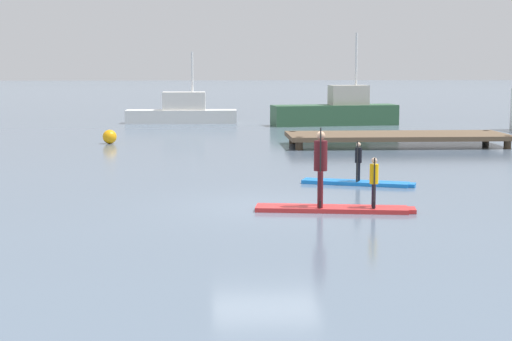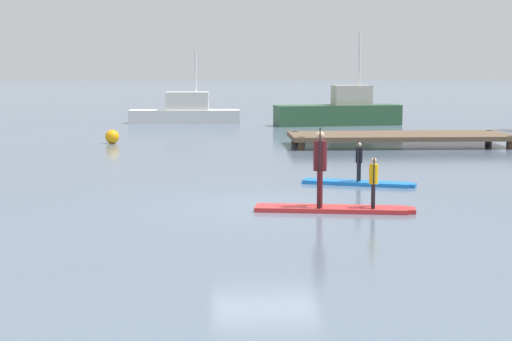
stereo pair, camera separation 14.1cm
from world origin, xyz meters
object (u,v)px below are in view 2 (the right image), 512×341
object	(u,v)px
paddler_adult	(320,163)
fishing_boat_green_midground	(185,112)
paddler_child_solo	(359,160)
paddler_child_front	(373,180)
paddleboard_far	(334,209)
paddleboard_near	(359,183)
mooring_buoy_mid	(112,137)
motor_boat_small_navy	(340,112)

from	to	relation	value
paddler_adult	fishing_boat_green_midground	size ratio (longest dim) A/B	0.30
paddler_child_solo	paddler_child_front	distance (m)	4.11
paddler_child_solo	paddleboard_far	size ratio (longest dim) A/B	0.31
paddleboard_near	paddler_child_solo	bearing A→B (deg)	-116.62
paddler_child_front	mooring_buoy_mid	distance (m)	17.61
paddleboard_near	paddler_child_front	size ratio (longest dim) A/B	2.68
paddler_adult	motor_boat_small_navy	bearing A→B (deg)	80.37
paddler_adult	motor_boat_small_navy	size ratio (longest dim) A/B	0.27
paddler_adult	fishing_boat_green_midground	xyz separation A→B (m)	(-3.90, 26.65, -0.46)
motor_boat_small_navy	paddler_adult	bearing A→B (deg)	-99.63
paddler_adult	fishing_boat_green_midground	distance (m)	26.94
paddler_adult	motor_boat_small_navy	world-z (taller)	motor_boat_small_navy
paddler_child_solo	mooring_buoy_mid	xyz separation A→B (m)	(-8.09, 11.74, -0.41)
paddleboard_near	mooring_buoy_mid	bearing A→B (deg)	124.60
paddler_adult	mooring_buoy_mid	size ratio (longest dim) A/B	3.16
paddler_child_front	mooring_buoy_mid	world-z (taller)	paddler_child_front
paddleboard_near	paddleboard_far	distance (m)	4.15
paddleboard_near	paddler_adult	world-z (taller)	paddler_adult
paddler_child_solo	mooring_buoy_mid	bearing A→B (deg)	124.55
paddler_child_solo	motor_boat_small_navy	bearing A→B (deg)	82.79
paddleboard_far	fishing_boat_green_midground	size ratio (longest dim) A/B	0.61
paddler_child_front	motor_boat_small_navy	size ratio (longest dim) A/B	0.17
paddler_child_solo	motor_boat_small_navy	world-z (taller)	motor_boat_small_navy
fishing_boat_green_midground	mooring_buoy_mid	distance (m)	11.31
paddler_child_solo	fishing_boat_green_midground	distance (m)	23.39
paddleboard_far	fishing_boat_green_midground	distance (m)	27.03
paddler_child_solo	fishing_boat_green_midground	size ratio (longest dim) A/B	0.19
paddleboard_far	paddler_adult	bearing A→B (deg)	172.51
paddleboard_far	mooring_buoy_mid	size ratio (longest dim) A/B	6.35
paddler_adult	paddler_child_front	bearing A→B (deg)	-8.78
mooring_buoy_mid	paddler_adult	bearing A→B (deg)	-67.39
paddleboard_near	paddler_adult	size ratio (longest dim) A/B	1.70
paddleboard_far	paddler_adult	world-z (taller)	paddler_adult
paddler_child_solo	paddleboard_far	xyz separation A→B (m)	(-1.24, -3.95, -0.64)
paddler_child_solo	paddler_child_front	size ratio (longest dim) A/B	0.97
paddler_child_front	fishing_boat_green_midground	xyz separation A→B (m)	(-5.08, 26.83, -0.11)
mooring_buoy_mid	paddler_child_front	bearing A→B (deg)	-64.06
paddler_child_front	mooring_buoy_mid	bearing A→B (deg)	115.94
paddleboard_near	paddler_child_front	world-z (taller)	paddler_child_front
paddler_child_solo	paddler_adult	size ratio (longest dim) A/B	0.61
paddler_child_solo	paddler_adult	xyz separation A→B (m)	(-1.57, -3.91, 0.39)
paddler_adult	motor_boat_small_navy	distance (m)	25.18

